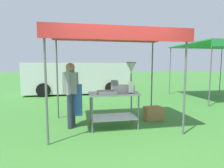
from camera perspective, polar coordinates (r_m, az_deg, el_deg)
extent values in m
plane|color=#3D7F33|center=(9.45, -5.48, -3.52)|extent=(70.00, 70.00, 0.00)
cylinder|color=slate|center=(3.59, -20.42, -1.00)|extent=(0.04, 0.04, 2.27)
cylinder|color=slate|center=(4.21, 22.34, -0.11)|extent=(0.04, 0.04, 2.27)
cylinder|color=slate|center=(5.37, -17.15, 1.27)|extent=(0.04, 0.04, 2.27)
cylinder|color=slate|center=(5.80, 12.68, 1.72)|extent=(0.04, 0.04, 2.27)
cube|color=red|center=(4.55, 0.12, 15.38)|extent=(3.10, 2.00, 0.05)
cube|color=red|center=(3.58, 3.16, 15.79)|extent=(3.10, 0.02, 0.24)
cube|color=#B7B7BC|center=(4.40, 0.48, -3.10)|extent=(1.20, 0.69, 0.04)
cube|color=#B7B7BC|center=(4.53, 0.47, -10.52)|extent=(1.11, 0.64, 0.02)
cylinder|color=slate|center=(4.13, -6.37, -9.92)|extent=(0.04, 0.04, 0.84)
cylinder|color=slate|center=(4.35, 8.48, -9.14)|extent=(0.04, 0.04, 0.84)
cylinder|color=slate|center=(4.71, -6.90, -7.96)|extent=(0.04, 0.04, 0.84)
cylinder|color=slate|center=(4.90, 6.20, -7.40)|extent=(0.04, 0.04, 0.84)
cube|color=#B7B7BC|center=(4.27, -1.61, -3.05)|extent=(0.47, 0.32, 0.01)
cube|color=#B7B7BC|center=(4.11, -1.28, -2.88)|extent=(0.47, 0.01, 0.06)
cube|color=#B7B7BC|center=(4.41, -1.92, -2.28)|extent=(0.47, 0.01, 0.06)
cube|color=#B7B7BC|center=(4.24, -4.70, -2.64)|extent=(0.01, 0.32, 0.06)
cube|color=#B7B7BC|center=(4.31, 1.42, -2.49)|extent=(0.01, 0.32, 0.06)
torus|color=#EAB251|center=(4.23, 0.99, -2.89)|extent=(0.07, 0.07, 0.02)
torus|color=#EAB251|center=(4.36, 0.43, -2.62)|extent=(0.10, 0.10, 0.02)
torus|color=#EAB251|center=(4.34, -2.64, -2.67)|extent=(0.10, 0.10, 0.02)
torus|color=#EAB251|center=(4.34, -0.78, -2.65)|extent=(0.08, 0.08, 0.02)
torus|color=#EAB251|center=(4.18, -2.44, -3.00)|extent=(0.08, 0.08, 0.02)
torus|color=#EAB251|center=(4.21, -3.29, -2.93)|extent=(0.10, 0.10, 0.02)
torus|color=#EAB251|center=(4.17, -0.90, -3.02)|extent=(0.08, 0.08, 0.02)
torus|color=#EAB251|center=(4.30, 0.01, -2.74)|extent=(0.10, 0.10, 0.02)
torus|color=#EAB251|center=(4.29, -3.66, -2.77)|extent=(0.09, 0.09, 0.02)
torus|color=#EAB251|center=(4.29, -2.02, -2.77)|extent=(0.09, 0.09, 0.02)
torus|color=#EAB251|center=(4.24, -1.44, -2.86)|extent=(0.09, 0.09, 0.02)
torus|color=#EAB251|center=(4.14, -3.56, -3.09)|extent=(0.10, 0.10, 0.02)
torus|color=#EAB251|center=(4.35, -4.09, -2.65)|extent=(0.08, 0.08, 0.02)
torus|color=#EAB251|center=(4.23, 0.00, -2.89)|extent=(0.09, 0.09, 0.02)
cube|color=#B7B7BC|center=(4.53, 3.44, -1.47)|extent=(0.56, 0.28, 0.18)
cube|color=slate|center=(4.46, 0.84, 0.38)|extent=(0.14, 0.22, 0.12)
cylinder|color=slate|center=(4.56, 6.14, 1.65)|extent=(0.04, 0.04, 0.31)
cone|color=#B7B7BC|center=(4.55, 6.18, 5.16)|extent=(0.24, 0.24, 0.25)
cylinder|color=slate|center=(4.55, 6.20, 6.88)|extent=(0.25, 0.25, 0.02)
cube|color=black|center=(4.32, 6.07, -2.94)|extent=(0.08, 0.05, 0.02)
cube|color=white|center=(4.30, 6.09, -1.01)|extent=(0.13, 0.02, 0.28)
cylinder|color=#2D3347|center=(4.71, -12.59, -7.91)|extent=(0.14, 0.14, 0.86)
cylinder|color=#2D3347|center=(4.52, -13.29, -8.51)|extent=(0.14, 0.14, 0.86)
cube|color=gray|center=(4.50, -13.14, 0.36)|extent=(0.38, 0.29, 0.52)
cube|color=#335BA3|center=(4.53, -11.54, -5.09)|extent=(0.32, 0.10, 0.80)
cylinder|color=gray|center=(4.70, -12.40, 0.93)|extent=(0.11, 0.11, 0.58)
cylinder|color=gray|center=(4.28, -13.97, 0.42)|extent=(0.11, 0.11, 0.58)
sphere|color=#A87A56|center=(4.48, -13.25, 5.21)|extent=(0.22, 0.22, 0.22)
cube|color=olive|center=(5.32, 13.11, -9.08)|extent=(0.51, 0.38, 0.36)
cube|color=white|center=(10.17, -10.80, 2.12)|extent=(5.53, 1.97, 1.60)
cube|color=#1E2833|center=(10.36, -22.82, 4.05)|extent=(0.12, 1.62, 0.70)
cylinder|color=black|center=(9.44, -21.10, -1.81)|extent=(0.68, 0.25, 0.68)
cylinder|color=black|center=(11.26, -19.49, -0.56)|extent=(0.68, 0.25, 0.68)
cylinder|color=black|center=(9.46, -0.30, -1.39)|extent=(0.68, 0.25, 0.68)
cylinder|color=black|center=(11.29, -2.09, -0.21)|extent=(0.68, 0.25, 0.68)
cylinder|color=slate|center=(7.56, 29.03, 2.85)|extent=(0.04, 0.04, 2.47)
cylinder|color=slate|center=(10.05, 18.09, 3.87)|extent=(0.04, 0.04, 2.47)
cylinder|color=slate|center=(11.87, 31.50, 3.56)|extent=(0.04, 0.04, 2.47)
cube|color=#2D934C|center=(9.75, 30.93, 10.70)|extent=(3.33, 3.20, 0.05)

